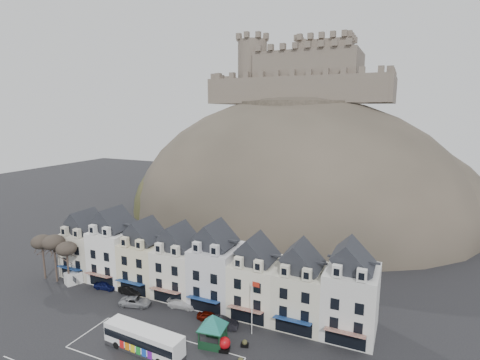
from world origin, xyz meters
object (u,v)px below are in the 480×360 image
at_px(car_white, 182,304).
at_px(car_maroon, 209,316).
at_px(bus, 144,339).
at_px(flagpole, 252,303).
at_px(car_charcoal, 222,323).
at_px(car_black, 130,290).
at_px(white_van, 79,276).
at_px(bus_shelter, 213,321).
at_px(car_silver, 135,302).
at_px(red_buoy, 225,344).
at_px(car_navy, 105,285).

height_order(car_white, car_maroon, car_white).
xyz_separation_m(bus, flagpole, (11.00, 9.08, 2.80)).
xyz_separation_m(car_white, car_charcoal, (8.15, -2.34, 0.12)).
xyz_separation_m(bus, car_black, (-11.63, 11.09, -1.01)).
xyz_separation_m(car_white, car_maroon, (5.58, -1.38, -0.03)).
bearing_deg(white_van, bus_shelter, 13.14).
bearing_deg(flagpole, car_silver, -178.55).
distance_m(car_silver, car_white, 7.33).
distance_m(bus, car_black, 16.10).
relative_size(bus, car_maroon, 3.15).
bearing_deg(bus, red_buoy, 28.66).
height_order(white_van, car_silver, white_van).
bearing_deg(bus_shelter, bus, -153.73).
bearing_deg(flagpole, white_van, 176.63).
xyz_separation_m(car_navy, car_black, (5.20, 0.22, 0.06)).
distance_m(car_black, car_silver, 4.00).
relative_size(bus, flagpole, 1.42).
height_order(bus_shelter, car_maroon, bus_shelter).
bearing_deg(red_buoy, white_van, 168.13).
bearing_deg(red_buoy, flagpole, 69.07).
relative_size(car_maroon, car_charcoal, 0.78).
xyz_separation_m(car_navy, car_charcoal, (23.37, -2.12, 0.09)).
bearing_deg(car_black, car_maroon, -86.70).
bearing_deg(bus, bus_shelter, 37.32).
relative_size(car_white, car_maroon, 1.23).
bearing_deg(car_silver, red_buoy, -120.00).
distance_m(bus_shelter, car_silver, 16.38).
height_order(bus_shelter, car_charcoal, bus_shelter).
distance_m(white_van, car_white, 21.54).
distance_m(car_navy, car_charcoal, 23.47).
height_order(white_van, car_charcoal, white_van).
relative_size(flagpole, car_black, 1.80).
distance_m(bus_shelter, car_charcoal, 4.73).
height_order(flagpole, car_black, flagpole).
distance_m(white_van, car_silver, 14.86).
height_order(bus, red_buoy, bus).
distance_m(bus, white_van, 25.68).
bearing_deg(car_silver, car_white, -86.42).
xyz_separation_m(car_black, car_white, (10.02, 0.00, -0.09)).
bearing_deg(car_charcoal, car_maroon, 57.18).
bearing_deg(white_van, car_silver, 15.10).
xyz_separation_m(car_navy, car_maroon, (20.80, -1.16, -0.06)).
bearing_deg(car_white, car_black, 81.49).
xyz_separation_m(flagpole, car_white, (-12.61, 2.01, -3.90)).
bearing_deg(car_charcoal, car_silver, 78.41).
bearing_deg(car_silver, car_maroon, -101.21).
bearing_deg(bus, white_van, 157.93).
bearing_deg(car_white, flagpole, -107.55).
distance_m(red_buoy, car_maroon, 7.51).
bearing_deg(car_silver, flagpole, -104.91).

